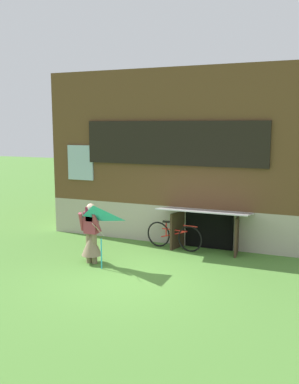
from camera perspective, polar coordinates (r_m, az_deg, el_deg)
ground_plane at (r=10.06m, az=-2.63°, el=-11.40°), size 60.00×60.00×0.00m
log_house at (r=14.78m, az=6.56°, el=5.31°), size 8.23×6.43×5.14m
person at (r=10.92m, az=-7.88°, el=-6.23°), size 0.61×0.52×1.56m
kite at (r=10.13m, az=-7.58°, el=-4.01°), size 0.93×0.97×1.51m
bicycle_red at (r=12.10m, az=3.31°, el=-5.95°), size 1.74×0.30×0.80m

